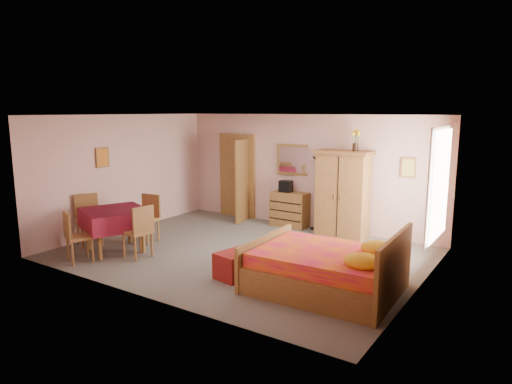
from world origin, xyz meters
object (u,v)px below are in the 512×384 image
Objects in this scene: bed at (325,258)px; chair_west at (89,220)px; sunflower_vase at (356,140)px; bench at (250,260)px; wardrobe at (343,194)px; chair_east at (137,231)px; chair_north at (145,219)px; dining_table at (115,230)px; chest_of_drawers at (290,209)px; chair_south at (79,236)px; wall_mirror at (295,160)px; stereo at (286,186)px; floor_lamp at (316,193)px.

bed is 2.13× the size of chair_west.
sunflower_vase reaches higher than bench.
wardrobe is at bearing 155.39° from chair_west.
chair_north is at bearing 45.85° from chair_east.
dining_table is at bearing -175.87° from bed.
bench is (-1.36, 0.00, -0.29)m from bed.
chair_north is at bearing -122.41° from chest_of_drawers.
chair_south is at bearing -165.92° from bed.
wall_mirror is 0.99× the size of chair_south.
wall_mirror is 2.04× the size of sunflower_vase.
chair_north is at bearing 174.07° from bench.
wall_mirror is 0.94× the size of chair_north.
wardrobe is 1.17m from sunflower_vase.
sunflower_vase reaches higher than dining_table.
dining_table is (-1.87, -3.53, 0.01)m from chest_of_drawers.
stereo is 0.17× the size of floor_lamp.
wall_mirror is at bearing 90.89° from chest_of_drawers.
bed reaches higher than chair_north.
wall_mirror is 0.82× the size of dining_table.
bench is (-0.37, -2.98, -0.71)m from wardrobe.
wall_mirror reaches higher than chair_north.
chair_south is at bearing -92.44° from dining_table.
chair_west is (-4.96, -0.46, 0.01)m from bed.
chair_north is at bearing -141.17° from sunflower_vase.
wall_mirror is 0.42× the size of bed.
bed is 2.34× the size of chair_south.
floor_lamp is at bearing 162.63° from chair_west.
chair_south is at bearing -117.42° from wall_mirror.
chest_of_drawers is at bearing -131.48° from chair_north.
stereo is 4.67m from chair_south.
chair_south is 0.95× the size of chair_north.
chair_north is (-2.45, -2.87, -0.35)m from floor_lamp.
floor_lamp reaches higher than bench.
chair_south is (-4.23, -1.22, -0.04)m from bed.
bench is at bearing -71.60° from chest_of_drawers.
chair_south is (-1.90, -4.30, 0.06)m from chest_of_drawers.
chair_east is at bearing -116.82° from floor_lamp.
chest_of_drawers is 0.40× the size of bed.
chair_west is at bearing -179.22° from dining_table.
chair_west is (-2.63, -3.75, -1.04)m from wall_mirror.
chair_east is (-1.84, -3.64, -0.34)m from floor_lamp.
chair_south is (-3.25, -4.20, -0.46)m from wardrobe.
chair_east is at bearing -167.68° from bench.
stereo is at bearing -172.41° from chest_of_drawers.
chest_of_drawers is at bearing 176.50° from wardrobe.
chair_north is at bearing -125.96° from wall_mirror.
sunflower_vase is at bearing 72.34° from chair_south.
wardrobe reaches higher than chair_south.
chair_south is at bearing 79.10° from chair_north.
bench is 3.13m from chair_south.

